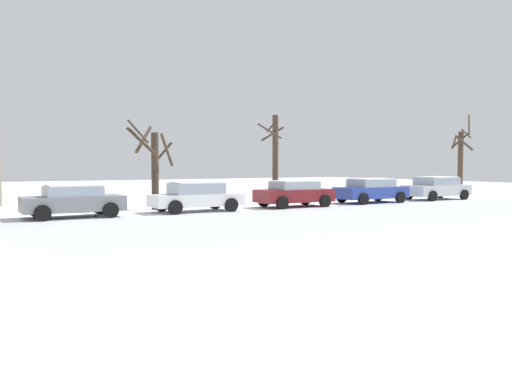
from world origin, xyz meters
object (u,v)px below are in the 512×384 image
at_px(parked_car_maroon, 294,193).
at_px(parked_car_blue, 371,190).
at_px(parked_car_white, 196,196).
at_px(parked_car_gray, 73,200).
at_px(parked_car_silver, 436,188).

relative_size(parked_car_maroon, parked_car_blue, 0.94).
distance_m(parked_car_white, parked_car_blue, 10.97).
relative_size(parked_car_white, parked_car_blue, 0.98).
xyz_separation_m(parked_car_gray, parked_car_blue, (16.46, 0.03, 0.02)).
bearing_deg(parked_car_white, parked_car_blue, 0.73).
distance_m(parked_car_gray, parked_car_white, 5.49).
xyz_separation_m(parked_car_maroon, parked_car_blue, (5.49, 0.21, 0.01)).
bearing_deg(parked_car_silver, parked_car_blue, 179.99).
bearing_deg(parked_car_white, parked_car_gray, 178.89).
bearing_deg(parked_car_maroon, parked_car_white, 179.29).
bearing_deg(parked_car_maroon, parked_car_gray, 179.09).
bearing_deg(parked_car_maroon, parked_car_blue, 2.17).
relative_size(parked_car_gray, parked_car_white, 0.94).
relative_size(parked_car_gray, parked_car_blue, 0.93).
bearing_deg(parked_car_gray, parked_car_silver, 0.09).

